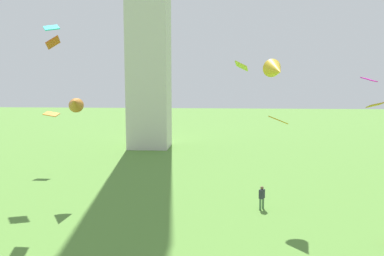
{
  "coord_description": "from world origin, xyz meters",
  "views": [
    {
      "loc": [
        1.52,
        -9.82,
        9.09
      ],
      "look_at": [
        -0.33,
        15.38,
        6.06
      ],
      "focal_mm": 37.16,
      "sensor_mm": 36.0,
      "label": 1
    }
  ],
  "objects_px": {
    "kite_flying_1": "(278,120)",
    "kite_flying_3": "(53,43)",
    "kite_flying_2": "(51,28)",
    "kite_flying_6": "(51,114)",
    "kite_flying_0": "(375,105)",
    "kite_flying_4": "(369,80)",
    "person_0": "(262,196)",
    "kite_flying_5": "(241,66)",
    "kite_flying_9": "(75,103)",
    "kite_flying_8": "(276,70)"
  },
  "relations": [
    {
      "from": "person_0",
      "to": "kite_flying_6",
      "type": "relative_size",
      "value": 1.11
    },
    {
      "from": "kite_flying_9",
      "to": "kite_flying_3",
      "type": "bearing_deg",
      "value": -117.01
    },
    {
      "from": "kite_flying_1",
      "to": "kite_flying_4",
      "type": "xyz_separation_m",
      "value": [
        5.36,
        1.67,
        2.23
      ]
    },
    {
      "from": "kite_flying_5",
      "to": "kite_flying_1",
      "type": "bearing_deg",
      "value": -106.37
    },
    {
      "from": "kite_flying_1",
      "to": "kite_flying_0",
      "type": "bearing_deg",
      "value": -85.64
    },
    {
      "from": "kite_flying_0",
      "to": "kite_flying_1",
      "type": "xyz_separation_m",
      "value": [
        -10.17,
        -13.43,
        -0.04
      ]
    },
    {
      "from": "kite_flying_2",
      "to": "kite_flying_4",
      "type": "height_order",
      "value": "kite_flying_2"
    },
    {
      "from": "kite_flying_1",
      "to": "kite_flying_5",
      "type": "distance_m",
      "value": 3.72
    },
    {
      "from": "kite_flying_5",
      "to": "kite_flying_8",
      "type": "relative_size",
      "value": 0.54
    },
    {
      "from": "kite_flying_0",
      "to": "kite_flying_1",
      "type": "bearing_deg",
      "value": 149.0
    },
    {
      "from": "kite_flying_0",
      "to": "kite_flying_5",
      "type": "bearing_deg",
      "value": 141.92
    },
    {
      "from": "kite_flying_3",
      "to": "kite_flying_6",
      "type": "height_order",
      "value": "kite_flying_3"
    },
    {
      "from": "kite_flying_2",
      "to": "kite_flying_9",
      "type": "distance_m",
      "value": 7.88
    },
    {
      "from": "kite_flying_9",
      "to": "kite_flying_5",
      "type": "bearing_deg",
      "value": -41.78
    },
    {
      "from": "kite_flying_5",
      "to": "kite_flying_9",
      "type": "xyz_separation_m",
      "value": [
        -12.21,
        6.35,
        -2.52
      ]
    },
    {
      "from": "kite_flying_2",
      "to": "kite_flying_6",
      "type": "distance_m",
      "value": 9.71
    },
    {
      "from": "person_0",
      "to": "kite_flying_1",
      "type": "height_order",
      "value": "kite_flying_1"
    },
    {
      "from": "kite_flying_3",
      "to": "kite_flying_9",
      "type": "height_order",
      "value": "kite_flying_3"
    },
    {
      "from": "kite_flying_1",
      "to": "kite_flying_3",
      "type": "bearing_deg",
      "value": 23.07
    },
    {
      "from": "kite_flying_9",
      "to": "kite_flying_1",
      "type": "bearing_deg",
      "value": -41.28
    },
    {
      "from": "kite_flying_4",
      "to": "kite_flying_8",
      "type": "height_order",
      "value": "kite_flying_8"
    },
    {
      "from": "person_0",
      "to": "kite_flying_6",
      "type": "bearing_deg",
      "value": 98.56
    },
    {
      "from": "kite_flying_3",
      "to": "kite_flying_8",
      "type": "height_order",
      "value": "kite_flying_3"
    },
    {
      "from": "kite_flying_6",
      "to": "kite_flying_1",
      "type": "bearing_deg",
      "value": 147.05
    },
    {
      "from": "kite_flying_0",
      "to": "kite_flying_9",
      "type": "height_order",
      "value": "kite_flying_9"
    },
    {
      "from": "kite_flying_1",
      "to": "kite_flying_8",
      "type": "height_order",
      "value": "kite_flying_8"
    },
    {
      "from": "kite_flying_0",
      "to": "kite_flying_1",
      "type": "distance_m",
      "value": 16.85
    },
    {
      "from": "kite_flying_4",
      "to": "kite_flying_6",
      "type": "xyz_separation_m",
      "value": [
        -25.45,
        14.6,
        -3.39
      ]
    },
    {
      "from": "person_0",
      "to": "kite_flying_9",
      "type": "bearing_deg",
      "value": 119.77
    },
    {
      "from": "kite_flying_1",
      "to": "kite_flying_8",
      "type": "xyz_separation_m",
      "value": [
        0.53,
        5.37,
        2.87
      ]
    },
    {
      "from": "person_0",
      "to": "kite_flying_2",
      "type": "relative_size",
      "value": 0.84
    },
    {
      "from": "person_0",
      "to": "kite_flying_0",
      "type": "distance_m",
      "value": 14.44
    },
    {
      "from": "kite_flying_1",
      "to": "kite_flying_6",
      "type": "xyz_separation_m",
      "value": [
        -20.09,
        16.28,
        -1.16
      ]
    },
    {
      "from": "kite_flying_4",
      "to": "kite_flying_9",
      "type": "distance_m",
      "value": 20.44
    },
    {
      "from": "kite_flying_1",
      "to": "kite_flying_6",
      "type": "relative_size",
      "value": 0.75
    },
    {
      "from": "kite_flying_6",
      "to": "kite_flying_9",
      "type": "height_order",
      "value": "kite_flying_9"
    },
    {
      "from": "kite_flying_0",
      "to": "kite_flying_2",
      "type": "height_order",
      "value": "kite_flying_2"
    },
    {
      "from": "person_0",
      "to": "kite_flying_8",
      "type": "distance_m",
      "value": 8.87
    },
    {
      "from": "kite_flying_5",
      "to": "kite_flying_8",
      "type": "xyz_separation_m",
      "value": [
        2.56,
        4.47,
        -0.12
      ]
    },
    {
      "from": "kite_flying_0",
      "to": "kite_flying_4",
      "type": "bearing_deg",
      "value": 163.86
    },
    {
      "from": "person_0",
      "to": "kite_flying_0",
      "type": "relative_size",
      "value": 1.0
    },
    {
      "from": "kite_flying_0",
      "to": "kite_flying_9",
      "type": "bearing_deg",
      "value": 110.35
    },
    {
      "from": "kite_flying_0",
      "to": "kite_flying_2",
      "type": "xyz_separation_m",
      "value": [
        -27.64,
        -2.39,
        6.54
      ]
    },
    {
      "from": "kite_flying_9",
      "to": "kite_flying_2",
      "type": "bearing_deg",
      "value": 116.24
    },
    {
      "from": "kite_flying_2",
      "to": "kite_flying_6",
      "type": "xyz_separation_m",
      "value": [
        -2.62,
        5.24,
        -7.74
      ]
    },
    {
      "from": "kite_flying_3",
      "to": "kite_flying_5",
      "type": "xyz_separation_m",
      "value": [
        12.73,
        -4.02,
        -1.77
      ]
    },
    {
      "from": "kite_flying_1",
      "to": "kite_flying_9",
      "type": "bearing_deg",
      "value": 14.51
    },
    {
      "from": "person_0",
      "to": "kite_flying_6",
      "type": "distance_m",
      "value": 23.13
    },
    {
      "from": "kite_flying_2",
      "to": "kite_flying_4",
      "type": "distance_m",
      "value": 25.05
    },
    {
      "from": "kite_flying_2",
      "to": "kite_flying_5",
      "type": "xyz_separation_m",
      "value": [
        15.44,
        -10.14,
        -3.59
      ]
    }
  ]
}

